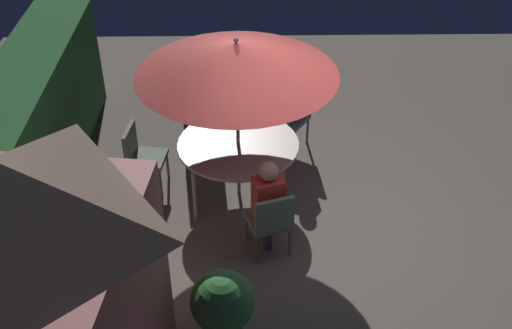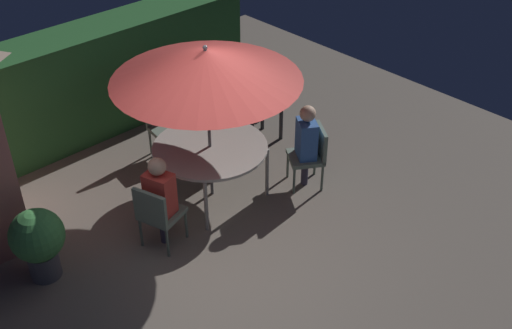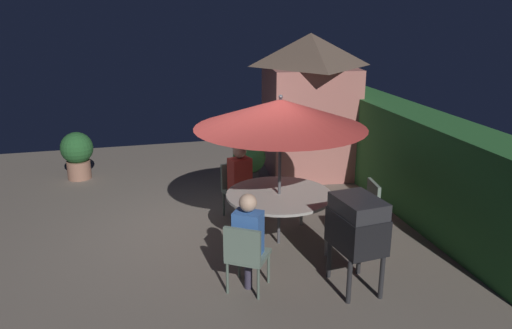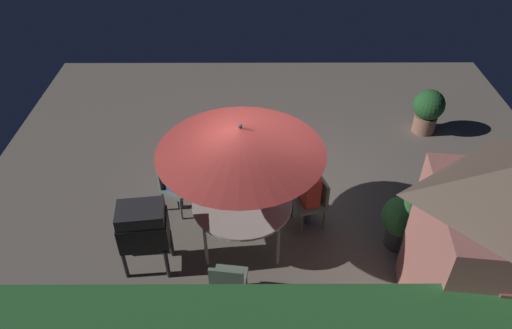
# 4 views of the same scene
# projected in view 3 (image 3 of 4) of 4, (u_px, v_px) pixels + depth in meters

# --- Properties ---
(ground_plane) EXTENTS (11.00, 11.00, 0.00)m
(ground_plane) POSITION_uv_depth(u_px,v_px,m) (215.00, 232.00, 7.88)
(ground_plane) COLOR #6B6056
(hedge_backdrop) EXTENTS (6.33, 0.84, 1.69)m
(hedge_backdrop) POSITION_uv_depth(u_px,v_px,m) (420.00, 164.00, 8.44)
(hedge_backdrop) COLOR #28602D
(hedge_backdrop) RESTS_ON ground
(garden_shed) EXTENTS (2.23, 2.01, 2.86)m
(garden_shed) POSITION_uv_depth(u_px,v_px,m) (309.00, 103.00, 10.40)
(garden_shed) COLOR #B26B60
(garden_shed) RESTS_ON ground
(patio_table) EXTENTS (1.54, 1.54, 0.79)m
(patio_table) POSITION_uv_depth(u_px,v_px,m) (279.00, 197.00, 7.30)
(patio_table) COLOR #B2ADA3
(patio_table) RESTS_ON ground
(patio_umbrella) EXTENTS (2.41, 2.41, 2.23)m
(patio_umbrella) POSITION_uv_depth(u_px,v_px,m) (280.00, 114.00, 6.93)
(patio_umbrella) COLOR #4C4C51
(patio_umbrella) RESTS_ON ground
(bbq_grill) EXTENTS (0.76, 0.58, 1.20)m
(bbq_grill) POSITION_uv_depth(u_px,v_px,m) (357.00, 225.00, 6.10)
(bbq_grill) COLOR black
(bbq_grill) RESTS_ON ground
(chair_near_shed) EXTENTS (0.58, 0.58, 0.90)m
(chair_near_shed) POSITION_uv_depth(u_px,v_px,m) (237.00, 186.00, 8.35)
(chair_near_shed) COLOR slate
(chair_near_shed) RESTS_ON ground
(chair_far_side) EXTENTS (0.64, 0.64, 0.90)m
(chair_far_side) POSITION_uv_depth(u_px,v_px,m) (246.00, 253.00, 6.10)
(chair_far_side) COLOR slate
(chair_far_side) RESTS_ON ground
(chair_toward_hedge) EXTENTS (0.52, 0.52, 0.90)m
(chair_toward_hedge) POSITION_uv_depth(u_px,v_px,m) (364.00, 207.00, 7.51)
(chair_toward_hedge) COLOR slate
(chair_toward_hedge) RESTS_ON ground
(potted_plant_by_shed) EXTENTS (0.64, 0.64, 0.96)m
(potted_plant_by_shed) POSITION_uv_depth(u_px,v_px,m) (77.00, 153.00, 10.16)
(potted_plant_by_shed) COLOR #936651
(potted_plant_by_shed) RESTS_ON ground
(potted_plant_by_grill) EXTENTS (0.63, 0.63, 0.93)m
(potted_plant_by_grill) POSITION_uv_depth(u_px,v_px,m) (249.00, 160.00, 9.66)
(potted_plant_by_grill) COLOR #4C4C51
(potted_plant_by_grill) RESTS_ON ground
(person_in_red) EXTENTS (0.33, 0.40, 1.26)m
(person_in_red) POSITION_uv_depth(u_px,v_px,m) (240.00, 173.00, 8.20)
(person_in_red) COLOR #CC3D33
(person_in_red) RESTS_ON ground
(person_in_blue) EXTENTS (0.39, 0.42, 1.26)m
(person_in_blue) POSITION_uv_depth(u_px,v_px,m) (248.00, 231.00, 6.10)
(person_in_blue) COLOR #3866B2
(person_in_blue) RESTS_ON ground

